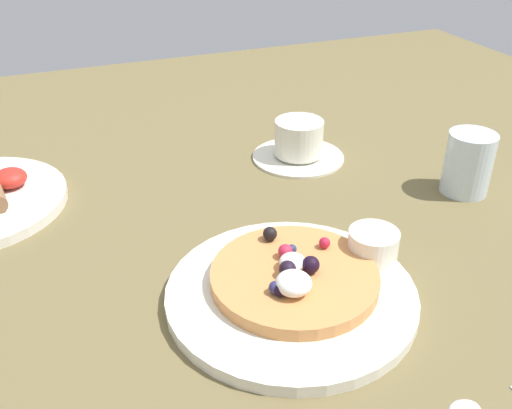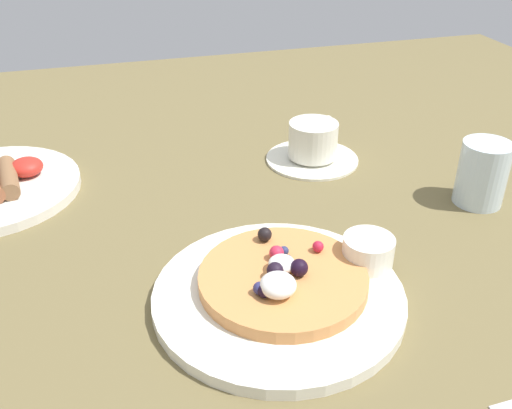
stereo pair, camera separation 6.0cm
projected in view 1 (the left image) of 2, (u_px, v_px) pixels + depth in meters
ground_plane at (215, 254)px, 69.61cm from camera, size 179.10×153.35×3.00cm
pancake_plate at (291, 294)px, 59.66cm from camera, size 25.95×25.95×1.35cm
pancake_with_berries at (294, 276)px, 59.65cm from camera, size 17.57×17.57×3.63cm
syrup_ramekin at (373, 244)px, 63.43cm from camera, size 5.61×5.61×3.24cm
coffee_saucer at (298, 156)px, 88.69cm from camera, size 14.03×14.03×0.79cm
coffee_cup at (299, 136)px, 87.22cm from camera, size 8.76×8.46×5.33cm
teaspoon at (504, 393)px, 49.08cm from camera, size 17.07×2.20×0.60cm
water_glass at (468, 163)px, 77.75cm from camera, size 6.39×6.39×8.58cm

